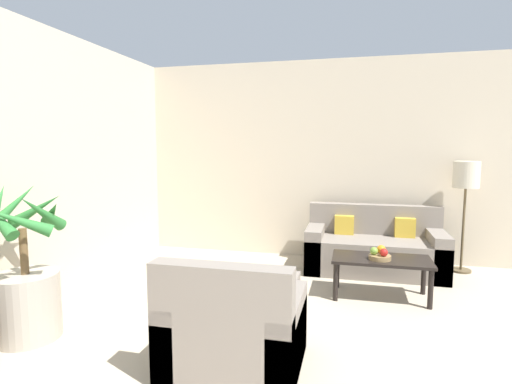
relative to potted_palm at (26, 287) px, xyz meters
The scene contains 11 objects.
wall_back 4.12m from the potted_palm, 48.45° to the left, with size 7.71×0.06×2.70m.
potted_palm is the anchor object (origin of this frame).
sofa_loveseat 3.73m from the potted_palm, 41.60° to the left, with size 1.63×0.76×0.80m.
floor_lamp 4.76m from the potted_palm, 35.27° to the left, with size 0.30×0.30×1.36m.
coffee_table 3.23m from the potted_palm, 29.41° to the left, with size 0.98×0.49×0.41m.
fruit_bowl 3.18m from the potted_palm, 28.63° to the left, with size 0.22×0.22×0.05m.
apple_red 3.20m from the potted_palm, 27.70° to the left, with size 0.08×0.08×0.08m.
apple_green 3.13m from the potted_palm, 29.07° to the left, with size 0.08×0.08×0.08m.
orange_fruit 3.23m from the potted_palm, 29.38° to the left, with size 0.09×0.09×0.09m.
armchair 1.75m from the potted_palm, ahead, with size 0.91×0.79×0.82m.
ottoman 1.96m from the potted_palm, 24.66° to the left, with size 0.58×0.52×0.38m.
Camera 1 is at (-0.15, 0.51, 1.54)m, focal length 28.00 mm.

